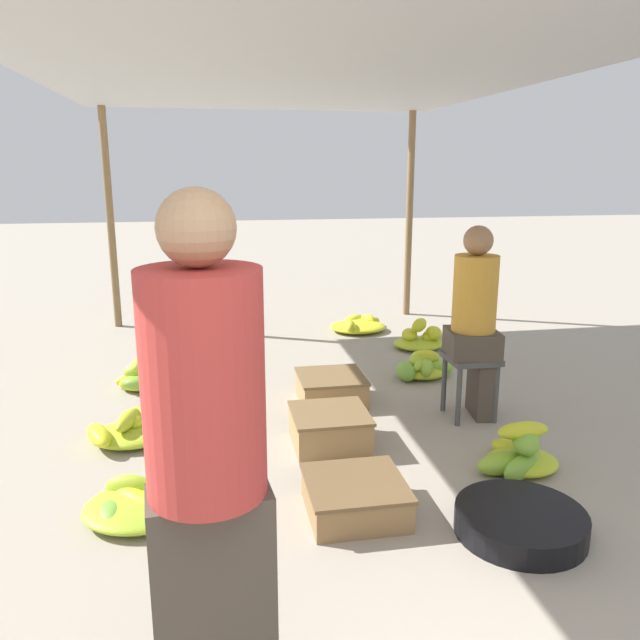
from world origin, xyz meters
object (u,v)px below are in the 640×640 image
object	(u,v)px
banana_pile_right_2	(519,455)
banana_pile_left_3	(129,430)
banana_pile_left_2	(142,377)
banana_pile_left_0	(185,339)
banana_pile_left_1	(143,503)
banana_pile_right_3	(359,325)
banana_pile_right_0	(422,339)
vendor_foreground	(207,463)
crate_mid	(330,428)
basin_black	(520,522)
crate_near	(355,497)
stool	(471,368)
crate_far	(331,388)
vendor_seated	(476,319)
banana_pile_right_1	(422,367)

from	to	relation	value
banana_pile_right_2	banana_pile_left_3	bearing A→B (deg)	160.40
banana_pile_left_2	banana_pile_left_3	xyz separation A→B (m)	(0.01, -1.01, -0.02)
banana_pile_left_0	banana_pile_right_2	bearing A→B (deg)	-55.76
banana_pile_left_1	banana_pile_right_2	world-z (taller)	banana_pile_right_2
banana_pile_left_1	banana_pile_right_3	distance (m)	3.95
banana_pile_left_3	banana_pile_right_2	size ratio (longest dim) A/B	1.04
banana_pile_right_0	vendor_foreground	bearing A→B (deg)	-117.86
banana_pile_right_2	crate_mid	size ratio (longest dim) A/B	1.11
basin_black	crate_near	bearing A→B (deg)	156.84
stool	crate_far	distance (m)	1.05
basin_black	banana_pile_left_0	size ratio (longest dim) A/B	1.37
basin_black	banana_pile_left_3	distance (m)	2.45
banana_pile_left_1	crate_mid	distance (m)	1.27
stool	banana_pile_right_2	world-z (taller)	stool
basin_black	crate_near	world-z (taller)	crate_near
banana_pile_left_3	banana_pile_left_2	bearing A→B (deg)	90.57
basin_black	banana_pile_left_2	size ratio (longest dim) A/B	1.45
banana_pile_left_0	banana_pile_right_3	xyz separation A→B (m)	(1.84, 0.37, -0.03)
vendor_foreground	stool	world-z (taller)	vendor_foreground
banana_pile_right_3	basin_black	bearing A→B (deg)	-92.20
banana_pile_left_3	banana_pile_left_0	bearing A→B (deg)	82.10
banana_pile_left_2	crate_mid	world-z (taller)	banana_pile_left_2
banana_pile_left_3	stool	bearing A→B (deg)	-0.18
banana_pile_left_1	crate_mid	world-z (taller)	crate_mid
banana_pile_right_2	crate_far	world-z (taller)	banana_pile_right_2
banana_pile_left_0	vendor_foreground	bearing A→B (deg)	-86.90
basin_black	banana_pile_left_0	world-z (taller)	banana_pile_left_0
vendor_foreground	banana_pile_right_0	size ratio (longest dim) A/B	3.03
stool	banana_pile_right_2	size ratio (longest dim) A/B	0.85
vendor_seated	banana_pile_right_2	distance (m)	1.02
banana_pile_right_1	crate_near	size ratio (longest dim) A/B	1.06
banana_pile_left_1	crate_near	distance (m)	1.09
basin_black	banana_pile_left_0	distance (m)	3.94
banana_pile_left_2	banana_pile_right_0	bearing A→B (deg)	15.19
vendor_foreground	banana_pile_left_2	size ratio (longest dim) A/B	3.87
stool	crate_near	distance (m)	1.58
vendor_foreground	vendor_seated	size ratio (longest dim) A/B	1.24
vendor_foreground	banana_pile_left_0	size ratio (longest dim) A/B	3.65
banana_pile_left_0	banana_pile_right_3	distance (m)	1.88
banana_pile_left_1	banana_pile_left_3	size ratio (longest dim) A/B	1.08
banana_pile_right_1	vendor_foreground	bearing A→B (deg)	-119.96
vendor_seated	vendor_foreground	bearing A→B (deg)	-129.98
vendor_foreground	crate_near	bearing A→B (deg)	56.17
banana_pile_right_0	banana_pile_right_3	xyz separation A→B (m)	(-0.45, 0.78, -0.04)
crate_near	banana_pile_left_3	bearing A→B (deg)	138.14
banana_pile_left_1	banana_pile_right_1	xyz separation A→B (m)	(2.12, 1.81, 0.02)
stool	vendor_seated	world-z (taller)	vendor_seated
stool	banana_pile_right_1	world-z (taller)	stool
banana_pile_right_0	crate_mid	world-z (taller)	banana_pile_right_0
crate_near	banana_pile_right_3	bearing A→B (deg)	76.08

